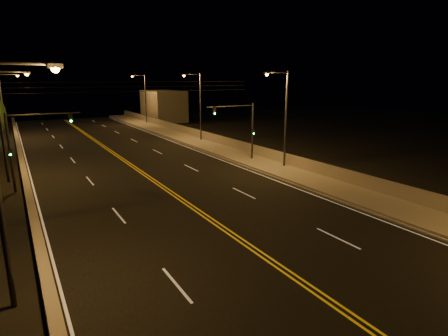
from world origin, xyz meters
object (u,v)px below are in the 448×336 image
streetlight_6 (4,102)px  traffic_signal_right (244,125)px  streetlight_1 (284,113)px  streetlight_4 (4,170)px  streetlight_3 (144,96)px  traffic_signal_left (25,141)px  streetlight_2 (198,103)px  streetlight_5 (4,118)px

streetlight_6 → traffic_signal_right: streetlight_6 is taller
streetlight_1 → traffic_signal_right: size_ratio=1.52×
streetlight_4 → streetlight_1: bearing=29.0°
streetlight_3 → traffic_signal_left: bearing=-120.1°
streetlight_1 → streetlight_3: (0.00, 39.11, 0.00)m
streetlight_2 → traffic_signal_right: bearing=-96.8°
streetlight_1 → streetlight_2: (0.00, 17.14, 0.00)m
streetlight_3 → streetlight_4: (-21.42, -51.01, 0.00)m
traffic_signal_right → traffic_signal_left: bearing=180.0°
streetlight_5 → traffic_signal_right: (19.87, -3.35, -1.40)m
streetlight_2 → streetlight_3: same height
streetlight_4 → traffic_signal_left: bearing=85.9°
streetlight_6 → traffic_signal_right: bearing=-54.3°
streetlight_5 → traffic_signal_right: bearing=-9.6°
streetlight_4 → traffic_signal_right: bearing=38.8°
streetlight_2 → streetlight_4: same height
streetlight_4 → streetlight_5: bearing=90.0°
streetlight_6 → streetlight_2: bearing=-34.2°
streetlight_2 → traffic_signal_left: 24.15m
streetlight_6 → traffic_signal_left: size_ratio=1.52×
streetlight_1 → streetlight_5: bearing=160.9°
streetlight_5 → traffic_signal_left: bearing=-71.1°
streetlight_4 → streetlight_5: size_ratio=1.00×
streetlight_5 → streetlight_1: bearing=-19.1°
streetlight_4 → streetlight_3: bearing=67.2°
streetlight_2 → streetlight_4: 36.08m
streetlight_1 → streetlight_6: (-21.42, 31.71, 0.00)m
streetlight_6 → traffic_signal_right: 34.06m
traffic_signal_right → streetlight_5: bearing=170.4°
streetlight_5 → traffic_signal_left: streetlight_5 is taller
streetlight_1 → streetlight_5: 22.67m
streetlight_3 → traffic_signal_right: (-1.55, -35.04, -1.40)m
streetlight_2 → streetlight_6: bearing=145.8°
traffic_signal_left → streetlight_6: bearing=92.4°
streetlight_1 → traffic_signal_left: streetlight_1 is taller
streetlight_4 → traffic_signal_right: streetlight_4 is taller
streetlight_3 → streetlight_4: same height
traffic_signal_right → traffic_signal_left: size_ratio=1.00×
streetlight_1 → traffic_signal_left: (-20.27, 4.08, -1.40)m
streetlight_6 → traffic_signal_right: size_ratio=1.52×
streetlight_1 → streetlight_4: (-21.42, -11.90, 0.00)m
streetlight_1 → streetlight_6: bearing=124.0°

